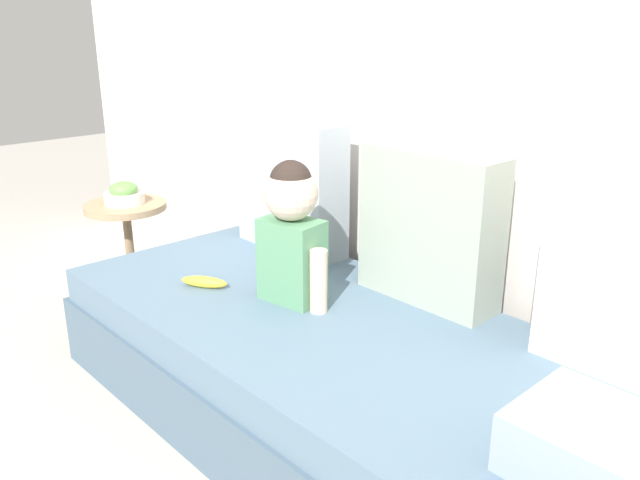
# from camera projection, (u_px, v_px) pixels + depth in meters

# --- Properties ---
(ground_plane) EXTENTS (12.00, 12.00, 0.00)m
(ground_plane) POSITION_uv_depth(u_px,v_px,m) (352.00, 437.00, 2.06)
(ground_plane) COLOR #B2ADA3
(back_wall) EXTENTS (5.42, 0.10, 2.45)m
(back_wall) POSITION_uv_depth(u_px,v_px,m) (486.00, 33.00, 2.04)
(back_wall) COLOR silver
(back_wall) RESTS_ON ground
(couch) EXTENTS (2.22, 0.89, 0.38)m
(couch) POSITION_uv_depth(u_px,v_px,m) (353.00, 386.00, 2.00)
(couch) COLOR #495F70
(couch) RESTS_ON ground
(throw_pillow_left) EXTENTS (0.50, 0.16, 0.52)m
(throw_pillow_left) POSITION_uv_depth(u_px,v_px,m) (291.00, 186.00, 2.55)
(throw_pillow_left) COLOR #B2BCC6
(throw_pillow_left) RESTS_ON couch
(throw_pillow_center) EXTENTS (0.48, 0.16, 0.50)m
(throw_pillow_center) POSITION_uv_depth(u_px,v_px,m) (430.00, 227.00, 2.08)
(throw_pillow_center) COLOR #99A393
(throw_pillow_center) RESTS_ON couch
(toddler) EXTENTS (0.31, 0.17, 0.47)m
(toddler) POSITION_uv_depth(u_px,v_px,m) (291.00, 228.00, 2.07)
(toddler) COLOR #568E66
(toddler) RESTS_ON couch
(banana) EXTENTS (0.17, 0.13, 0.04)m
(banana) POSITION_uv_depth(u_px,v_px,m) (204.00, 282.00, 2.24)
(banana) COLOR yellow
(banana) RESTS_ON couch
(folded_blanket) EXTENTS (0.40, 0.28, 0.14)m
(folded_blanket) POSITION_uv_depth(u_px,v_px,m) (618.00, 459.00, 1.27)
(folded_blanket) COLOR #8E9EB2
(folded_blanket) RESTS_ON couch
(side_table) EXTENTS (0.36, 0.36, 0.48)m
(side_table) POSITION_uv_depth(u_px,v_px,m) (127.00, 227.00, 2.93)
(side_table) COLOR tan
(side_table) RESTS_ON ground
(fruit_bowl) EXTENTS (0.18, 0.18, 0.10)m
(fruit_bowl) POSITION_uv_depth(u_px,v_px,m) (124.00, 194.00, 2.88)
(fruit_bowl) COLOR silver
(fruit_bowl) RESTS_ON side_table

